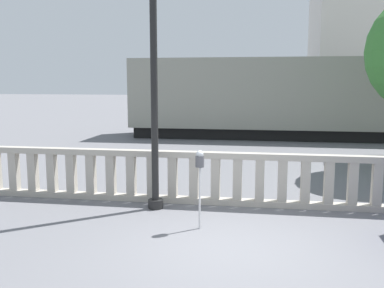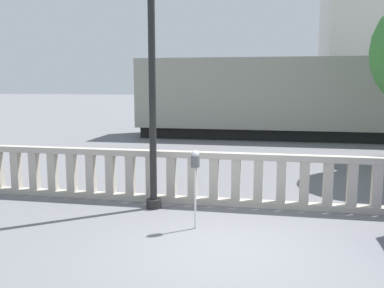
# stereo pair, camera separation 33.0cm
# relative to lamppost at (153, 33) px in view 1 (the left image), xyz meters

# --- Properties ---
(ground_plane) EXTENTS (160.00, 160.00, 0.00)m
(ground_plane) POSITION_rel_lamppost_xyz_m (1.79, -2.06, -3.82)
(ground_plane) COLOR slate
(balustrade) EXTENTS (12.73, 0.24, 1.22)m
(balustrade) POSITION_rel_lamppost_xyz_m (1.79, 0.52, -3.21)
(balustrade) COLOR #ADA599
(balustrade) RESTS_ON ground
(lamppost) EXTENTS (0.43, 0.43, 6.36)m
(lamppost) POSITION_rel_lamppost_xyz_m (0.00, 0.00, 0.00)
(lamppost) COLOR black
(lamppost) RESTS_ON ground
(parking_meter) EXTENTS (0.17, 0.17, 1.53)m
(parking_meter) POSITION_rel_lamppost_xyz_m (1.16, -1.16, -2.59)
(parking_meter) COLOR silver
(parking_meter) RESTS_ON ground
(train_near) EXTENTS (19.16, 2.98, 4.52)m
(train_near) POSITION_rel_lamppost_xyz_m (5.60, 12.62, -1.76)
(train_near) COLOR black
(train_near) RESTS_ON ground
(building_block) EXTENTS (8.80, 7.75, 12.05)m
(building_block) POSITION_rel_lamppost_xyz_m (10.38, 24.06, 2.21)
(building_block) COLOR beige
(building_block) RESTS_ON ground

